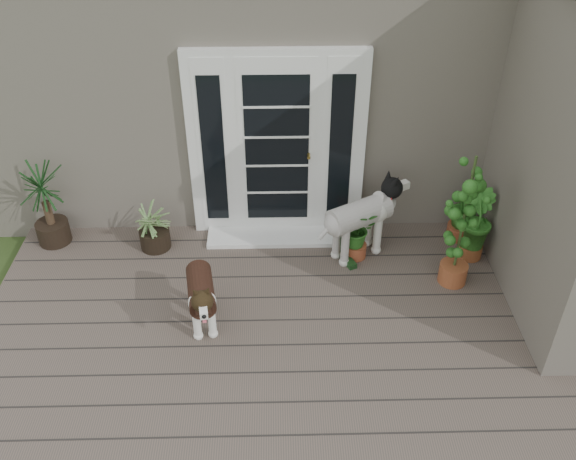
{
  "coord_description": "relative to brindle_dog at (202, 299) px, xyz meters",
  "views": [
    {
      "loc": [
        -0.22,
        -3.32,
        4.39
      ],
      "look_at": [
        -0.1,
        1.75,
        0.7
      ],
      "focal_mm": 38.76,
      "sensor_mm": 36.0,
      "label": 1
    }
  ],
  "objects": [
    {
      "name": "herb_a",
      "position": [
        1.57,
        1.02,
        -0.07
      ],
      "size": [
        0.5,
        0.5,
        0.51
      ],
      "primitive_type": "imported",
      "rotation": [
        0.0,
        0.0,
        0.29
      ],
      "color": "#1D5217",
      "rests_on": "deck"
    },
    {
      "name": "spider_plant",
      "position": [
        -0.65,
        1.24,
        -0.03
      ],
      "size": [
        0.56,
        0.56,
        0.6
      ],
      "primitive_type": null,
      "rotation": [
        0.0,
        0.0,
        0.01
      ],
      "color": "#A5B771",
      "rests_on": "deck"
    },
    {
      "name": "clog_right",
      "position": [
        1.42,
        1.14,
        -0.28
      ],
      "size": [
        0.15,
        0.3,
        0.09
      ],
      "primitive_type": null,
      "rotation": [
        0.0,
        0.0,
        0.07
      ],
      "color": "#16371D",
      "rests_on": "deck"
    },
    {
      "name": "brindle_dog",
      "position": [
        0.0,
        0.0,
        0.0
      ],
      "size": [
        0.46,
        0.83,
        0.65
      ],
      "primitive_type": null,
      "rotation": [
        0.0,
        0.0,
        3.31
      ],
      "color": "#3A1F15",
      "rests_on": "deck"
    },
    {
      "name": "herb_b",
      "position": [
        2.83,
        1.0,
        -0.01
      ],
      "size": [
        0.5,
        0.5,
        0.63
      ],
      "primitive_type": "imported",
      "rotation": [
        0.0,
        0.0,
        1.8
      ],
      "color": "#1A5518",
      "rests_on": "deck"
    },
    {
      "name": "door_step",
      "position": [
        0.73,
        1.38,
        -0.3
      ],
      "size": [
        1.6,
        0.4,
        0.05
      ],
      "primitive_type": "cube",
      "color": "white",
      "rests_on": "deck"
    },
    {
      "name": "house_main",
      "position": [
        0.93,
        3.63,
        1.1
      ],
      "size": [
        7.4,
        4.0,
        3.1
      ],
      "primitive_type": "cube",
      "color": "#665E54",
      "rests_on": "ground"
    },
    {
      "name": "sapling",
      "position": [
        2.54,
        0.57,
        0.45
      ],
      "size": [
        0.48,
        0.48,
        1.55
      ],
      "primitive_type": null,
      "rotation": [
        0.0,
        0.0,
        0.07
      ],
      "color": "#1A5D1F",
      "rests_on": "deck"
    },
    {
      "name": "door_unit",
      "position": [
        0.73,
        1.58,
        0.75
      ],
      "size": [
        1.9,
        0.14,
        2.15
      ],
      "primitive_type": "cube",
      "color": "white",
      "rests_on": "deck"
    },
    {
      "name": "white_dog",
      "position": [
        1.59,
        1.05,
        0.07
      ],
      "size": [
        1.01,
        0.82,
        0.78
      ],
      "primitive_type": null,
      "rotation": [
        0.0,
        0.0,
        -1.05
      ],
      "color": "white",
      "rests_on": "deck"
    },
    {
      "name": "deck",
      "position": [
        0.93,
        -0.62,
        -0.39
      ],
      "size": [
        6.2,
        4.6,
        0.12
      ],
      "primitive_type": "cube",
      "color": "#6B5B4C",
      "rests_on": "ground"
    },
    {
      "name": "herb_c",
      "position": [
        2.81,
        1.35,
        -0.05
      ],
      "size": [
        0.5,
        0.5,
        0.55
      ],
      "primitive_type": "imported",
      "rotation": [
        0.0,
        0.0,
        3.99
      ],
      "color": "#27651C",
      "rests_on": "deck"
    },
    {
      "name": "clog_left",
      "position": [
        1.49,
        0.89,
        -0.29
      ],
      "size": [
        0.21,
        0.28,
        0.08
      ],
      "primitive_type": null,
      "rotation": [
        0.0,
        0.0,
        0.42
      ],
      "color": "#153615",
      "rests_on": "deck"
    },
    {
      "name": "yucca",
      "position": [
        -1.81,
        1.38,
        0.17
      ],
      "size": [
        0.85,
        0.85,
        1.0
      ],
      "primitive_type": null,
      "rotation": [
        0.0,
        0.0,
        0.28
      ],
      "color": "black",
      "rests_on": "deck"
    }
  ]
}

